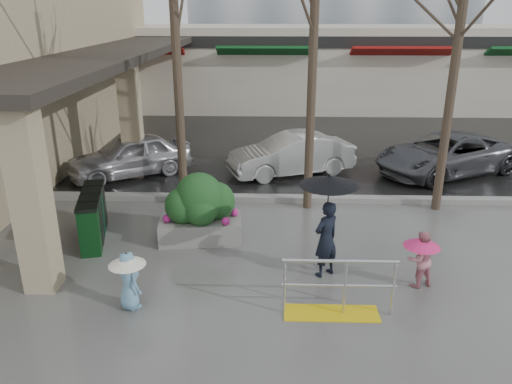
# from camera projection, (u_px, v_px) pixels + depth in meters

# --- Properties ---
(ground) EXTENTS (120.00, 120.00, 0.00)m
(ground) POSITION_uv_depth(u_px,v_px,m) (257.00, 276.00, 9.60)
(ground) COLOR #51514F
(ground) RESTS_ON ground
(street_asphalt) EXTENTS (120.00, 36.00, 0.01)m
(street_asphalt) POSITION_uv_depth(u_px,v_px,m) (268.00, 93.00, 30.22)
(street_asphalt) COLOR black
(street_asphalt) RESTS_ON ground
(curb) EXTENTS (120.00, 0.30, 0.15)m
(curb) POSITION_uv_depth(u_px,v_px,m) (261.00, 198.00, 13.32)
(curb) COLOR gray
(curb) RESTS_ON ground
(canopy_slab) EXTENTS (2.80, 18.00, 0.25)m
(canopy_slab) POSITION_uv_depth(u_px,v_px,m) (115.00, 49.00, 15.98)
(canopy_slab) COLOR #2D2823
(canopy_slab) RESTS_ON pillar_front
(pillar_front) EXTENTS (0.55, 0.55, 3.50)m
(pillar_front) POSITION_uv_depth(u_px,v_px,m) (31.00, 199.00, 8.64)
(pillar_front) COLOR tan
(pillar_front) RESTS_ON ground
(pillar_back) EXTENTS (0.55, 0.55, 3.50)m
(pillar_back) POSITION_uv_depth(u_px,v_px,m) (131.00, 120.00, 14.73)
(pillar_back) COLOR tan
(pillar_back) RESTS_ON ground
(storefront_row) EXTENTS (34.00, 6.74, 4.00)m
(storefront_row) POSITION_uv_depth(u_px,v_px,m) (306.00, 66.00, 25.68)
(storefront_row) COLOR beige
(storefront_row) RESTS_ON ground
(handrail) EXTENTS (1.90, 0.50, 1.03)m
(handrail) POSITION_uv_depth(u_px,v_px,m) (336.00, 294.00, 8.30)
(handrail) COLOR yellow
(handrail) RESTS_ON ground
(tree_mideast) EXTENTS (3.20, 3.20, 6.50)m
(tree_mideast) POSITION_uv_depth(u_px,v_px,m) (463.00, 8.00, 11.15)
(tree_mideast) COLOR #382B21
(tree_mideast) RESTS_ON ground
(woman) EXTENTS (1.10, 1.10, 2.06)m
(woman) POSITION_uv_depth(u_px,v_px,m) (327.00, 215.00, 9.24)
(woman) COLOR black
(woman) RESTS_ON ground
(child_pink) EXTENTS (0.67, 0.67, 1.09)m
(child_pink) POSITION_uv_depth(u_px,v_px,m) (421.00, 255.00, 9.08)
(child_pink) COLOR #D18091
(child_pink) RESTS_ON ground
(child_blue) EXTENTS (0.63, 0.63, 1.05)m
(child_blue) POSITION_uv_depth(u_px,v_px,m) (128.00, 275.00, 8.40)
(child_blue) COLOR #699ABB
(child_blue) RESTS_ON ground
(planter) EXTENTS (1.86, 1.10, 1.56)m
(planter) POSITION_uv_depth(u_px,v_px,m) (200.00, 209.00, 10.88)
(planter) COLOR slate
(planter) RESTS_ON ground
(news_boxes) EXTENTS (0.87, 1.97, 1.08)m
(news_boxes) POSITION_uv_depth(u_px,v_px,m) (93.00, 216.00, 11.00)
(news_boxes) COLOR #0C3915
(news_boxes) RESTS_ON ground
(car_a) EXTENTS (3.92, 3.25, 1.26)m
(car_a) POSITION_uv_depth(u_px,v_px,m) (130.00, 156.00, 15.17)
(car_a) COLOR #BAB9BE
(car_a) RESTS_ON ground
(car_b) EXTENTS (4.05, 2.61, 1.26)m
(car_b) POSITION_uv_depth(u_px,v_px,m) (291.00, 154.00, 15.29)
(car_b) COLOR silver
(car_b) RESTS_ON ground
(car_c) EXTENTS (4.99, 3.90, 1.26)m
(car_c) POSITION_uv_depth(u_px,v_px,m) (446.00, 154.00, 15.34)
(car_c) COLOR #4F5156
(car_c) RESTS_ON ground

